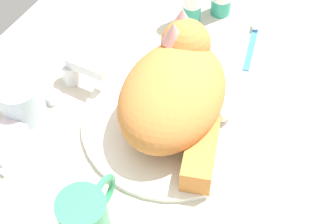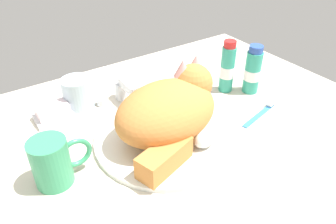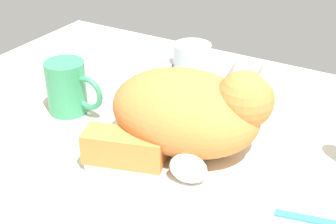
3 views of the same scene
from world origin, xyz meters
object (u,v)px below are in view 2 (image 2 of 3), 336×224
(faucet, at_px, (123,91))
(mouthwash_bottle, at_px, (253,71))
(coffee_mug, at_px, (53,162))
(cat, at_px, (171,110))
(toothpaste_bottle, at_px, (227,68))
(soap_bar, at_px, (53,110))
(toothbrush, at_px, (261,113))
(rinse_cup, at_px, (78,93))

(faucet, height_order, mouthwash_bottle, mouthwash_bottle)
(coffee_mug, bearing_deg, cat, -3.14)
(faucet, height_order, toothpaste_bottle, toothpaste_bottle)
(faucet, xyz_separation_m, mouthwash_bottle, (0.31, -0.15, 0.03))
(cat, relative_size, mouthwash_bottle, 1.93)
(soap_bar, bearing_deg, mouthwash_bottle, -19.27)
(toothbrush, bearing_deg, faucet, 134.62)
(coffee_mug, xyz_separation_m, soap_bar, (0.06, 0.21, -0.02))
(faucet, bearing_deg, toothpaste_bottle, -23.57)
(toothpaste_bottle, xyz_separation_m, mouthwash_bottle, (0.05, -0.04, -0.01))
(cat, height_order, toothpaste_bottle, cat)
(toothpaste_bottle, bearing_deg, mouthwash_bottle, -39.52)
(faucet, xyz_separation_m, cat, (0.01, -0.20, 0.05))
(toothpaste_bottle, bearing_deg, soap_bar, 163.65)
(soap_bar, relative_size, mouthwash_bottle, 0.56)
(coffee_mug, distance_m, mouthwash_bottle, 0.55)
(coffee_mug, xyz_separation_m, rinse_cup, (0.13, 0.22, -0.01))
(coffee_mug, relative_size, rinse_cup, 1.43)
(toothpaste_bottle, distance_m, toothbrush, 0.15)
(soap_bar, bearing_deg, rinse_cup, 11.95)
(soap_bar, relative_size, toothbrush, 0.56)
(faucet, relative_size, mouthwash_bottle, 1.07)
(toothpaste_bottle, bearing_deg, coffee_mug, -171.21)
(faucet, distance_m, toothbrush, 0.36)
(cat, bearing_deg, mouthwash_bottle, 9.16)
(rinse_cup, bearing_deg, soap_bar, -168.05)
(faucet, bearing_deg, coffee_mug, -141.92)
(toothpaste_bottle, bearing_deg, rinse_cup, 158.60)
(rinse_cup, bearing_deg, cat, -62.90)
(cat, distance_m, mouthwash_bottle, 0.30)
(cat, xyz_separation_m, soap_bar, (-0.19, 0.22, -0.05))
(coffee_mug, relative_size, toothbrush, 0.87)
(rinse_cup, relative_size, mouthwash_bottle, 0.60)
(cat, height_order, mouthwash_bottle, cat)
(faucet, distance_m, coffee_mug, 0.31)
(soap_bar, height_order, toothbrush, soap_bar)
(cat, bearing_deg, rinse_cup, 117.10)
(rinse_cup, distance_m, toothbrush, 0.46)
(faucet, distance_m, cat, 0.21)
(rinse_cup, distance_m, mouthwash_bottle, 0.46)
(faucet, bearing_deg, soap_bar, 174.79)
(soap_bar, height_order, mouthwash_bottle, mouthwash_bottle)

